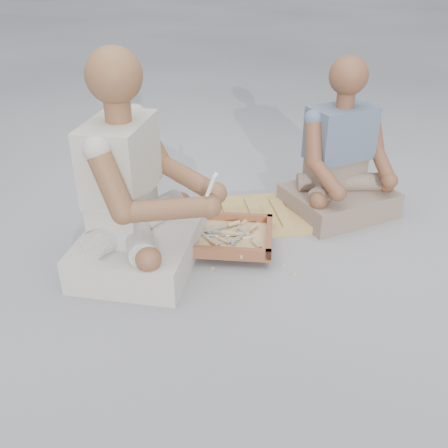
{
  "coord_description": "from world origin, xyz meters",
  "views": [
    {
      "loc": [
        -0.02,
        -1.74,
        1.34
      ],
      "look_at": [
        -0.09,
        0.12,
        0.3
      ],
      "focal_mm": 40.0,
      "sensor_mm": 36.0,
      "label": 1
    }
  ],
  "objects_px": {
    "carved_panel": "(243,216)",
    "companion": "(341,165)",
    "tool_tray": "(225,236)",
    "craftsman": "(135,198)"
  },
  "relations": [
    {
      "from": "carved_panel",
      "to": "companion",
      "type": "xyz_separation_m",
      "value": [
        0.53,
        0.13,
        0.27
      ]
    },
    {
      "from": "companion",
      "to": "carved_panel",
      "type": "bearing_deg",
      "value": -15.14
    },
    {
      "from": "tool_tray",
      "to": "craftsman",
      "type": "bearing_deg",
      "value": -160.62
    },
    {
      "from": "carved_panel",
      "to": "tool_tray",
      "type": "height_order",
      "value": "tool_tray"
    },
    {
      "from": "carved_panel",
      "to": "tool_tray",
      "type": "bearing_deg",
      "value": -106.99
    },
    {
      "from": "craftsman",
      "to": "companion",
      "type": "bearing_deg",
      "value": 127.14
    },
    {
      "from": "carved_panel",
      "to": "companion",
      "type": "distance_m",
      "value": 0.61
    },
    {
      "from": "carved_panel",
      "to": "tool_tray",
      "type": "relative_size",
      "value": 1.35
    },
    {
      "from": "craftsman",
      "to": "companion",
      "type": "height_order",
      "value": "craftsman"
    },
    {
      "from": "carved_panel",
      "to": "companion",
      "type": "height_order",
      "value": "companion"
    }
  ]
}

